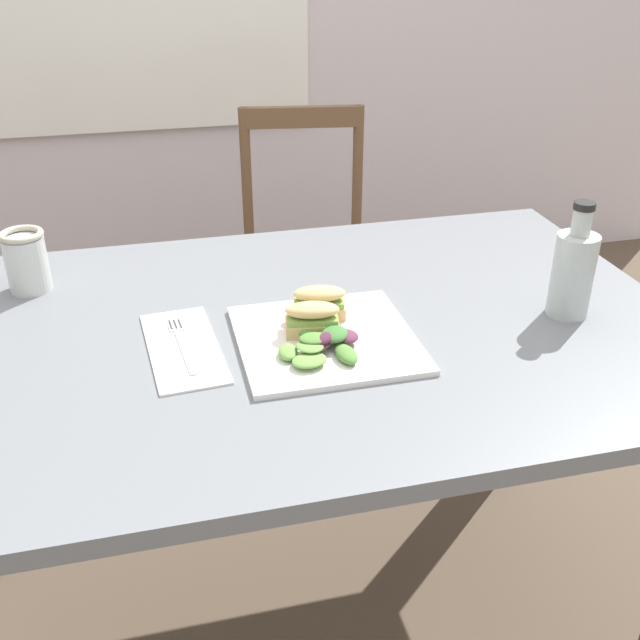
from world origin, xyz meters
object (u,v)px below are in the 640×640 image
(plate_lunch, at_px, (326,339))
(mason_jar_iced_tea, at_px, (27,264))
(sandwich_half_back, at_px, (320,301))
(dining_table, at_px, (282,384))
(chair_wooden_far, at_px, (306,258))
(fork_on_napkin, at_px, (181,341))
(bottle_cold_brew, at_px, (572,277))
(sandwich_half_front, at_px, (312,318))

(plate_lunch, xyz_separation_m, mason_jar_iced_tea, (-0.49, 0.32, 0.05))
(sandwich_half_back, height_order, mason_jar_iced_tea, mason_jar_iced_tea)
(dining_table, xyz_separation_m, chair_wooden_far, (0.25, 0.93, -0.18))
(fork_on_napkin, relative_size, bottle_cold_brew, 0.90)
(dining_table, bearing_deg, plate_lunch, -47.16)
(chair_wooden_far, xyz_separation_m, sandwich_half_back, (-0.18, -0.92, 0.33))
(dining_table, distance_m, bottle_cold_brew, 0.54)
(sandwich_half_front, xyz_separation_m, sandwich_half_back, (0.03, 0.06, 0.00))
(dining_table, xyz_separation_m, sandwich_half_front, (0.04, -0.05, 0.16))
(plate_lunch, height_order, mason_jar_iced_tea, mason_jar_iced_tea)
(plate_lunch, relative_size, mason_jar_iced_tea, 2.47)
(fork_on_napkin, bearing_deg, sandwich_half_front, -9.31)
(plate_lunch, xyz_separation_m, bottle_cold_brew, (0.44, -0.00, 0.07))
(dining_table, xyz_separation_m, plate_lunch, (0.06, -0.07, 0.12))
(chair_wooden_far, bearing_deg, sandwich_half_back, -101.22)
(chair_wooden_far, relative_size, sandwich_half_back, 9.11)
(bottle_cold_brew, height_order, mason_jar_iced_tea, bottle_cold_brew)
(dining_table, height_order, plate_lunch, plate_lunch)
(sandwich_half_back, relative_size, fork_on_napkin, 0.51)
(plate_lunch, height_order, bottle_cold_brew, bottle_cold_brew)
(chair_wooden_far, bearing_deg, dining_table, -105.31)
(bottle_cold_brew, bearing_deg, mason_jar_iced_tea, 160.43)
(sandwich_half_front, relative_size, bottle_cold_brew, 0.46)
(mason_jar_iced_tea, bearing_deg, bottle_cold_brew, -19.57)
(plate_lunch, bearing_deg, fork_on_napkin, 167.51)
(dining_table, bearing_deg, fork_on_napkin, -174.32)
(chair_wooden_far, bearing_deg, sandwich_half_front, -102.10)
(sandwich_half_back, bearing_deg, mason_jar_iced_tea, 153.06)
(dining_table, bearing_deg, sandwich_half_front, -49.41)
(plate_lunch, relative_size, sandwich_half_front, 3.00)
(fork_on_napkin, xyz_separation_m, mason_jar_iced_tea, (-0.26, 0.27, 0.05))
(plate_lunch, distance_m, mason_jar_iced_tea, 0.59)
(mason_jar_iced_tea, bearing_deg, plate_lunch, -33.57)
(dining_table, height_order, fork_on_napkin, fork_on_napkin)
(chair_wooden_far, relative_size, plate_lunch, 3.04)
(dining_table, relative_size, plate_lunch, 4.89)
(dining_table, xyz_separation_m, mason_jar_iced_tea, (-0.42, 0.26, 0.17))
(chair_wooden_far, height_order, bottle_cold_brew, bottle_cold_brew)
(sandwich_half_front, relative_size, fork_on_napkin, 0.51)
(chair_wooden_far, height_order, sandwich_half_back, chair_wooden_far)
(sandwich_half_back, relative_size, bottle_cold_brew, 0.46)
(dining_table, xyz_separation_m, fork_on_napkin, (-0.17, -0.02, 0.12))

